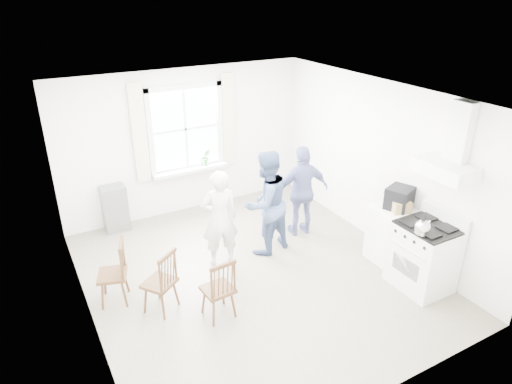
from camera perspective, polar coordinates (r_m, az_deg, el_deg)
name	(u,v)px	position (r m, az deg, el deg)	size (l,w,h in m)	color
room_shell	(254,194)	(6.12, -0.31, -0.26)	(4.62, 5.12, 2.64)	gray
window_assembly	(186,134)	(8.15, -8.71, 7.16)	(1.88, 0.24, 1.70)	white
range_hood	(450,156)	(6.22, 23.08, 4.11)	(0.45, 0.76, 0.94)	white
shelf_unit	(115,208)	(8.09, -17.20, -1.97)	(0.40, 0.30, 0.80)	slate
gas_stove	(423,256)	(6.70, 20.19, -7.49)	(0.68, 0.76, 1.12)	white
kettle	(423,228)	(6.19, 20.10, -4.22)	(0.20, 0.20, 0.29)	silver
low_cabinet	(390,234)	(7.15, 16.41, -5.08)	(0.50, 0.55, 0.90)	white
stereo_stack	(399,198)	(6.88, 17.48, -0.72)	(0.45, 0.43, 0.32)	black
cardboard_box	(401,207)	(6.81, 17.69, -1.76)	(0.26, 0.18, 0.17)	#9D834C
windsor_chair_a	(165,276)	(5.92, -11.35, -10.23)	(0.52, 0.51, 0.89)	#422815
windsor_chair_b	(221,284)	(5.70, -4.37, -11.43)	(0.39, 0.39, 0.87)	#422815
windsor_chair_c	(119,265)	(6.25, -16.80, -8.73)	(0.47, 0.48, 0.90)	#422815
person_left	(220,219)	(6.66, -4.56, -3.36)	(0.55, 0.55, 1.51)	silver
person_mid	(266,203)	(6.93, 1.23, -1.38)	(0.81, 0.81, 1.67)	#43567E
person_right	(302,191)	(7.51, 5.83, 0.10)	(0.90, 0.90, 1.54)	navy
potted_plant	(206,157)	(8.33, -6.29, 4.33)	(0.17, 0.17, 0.30)	#317032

